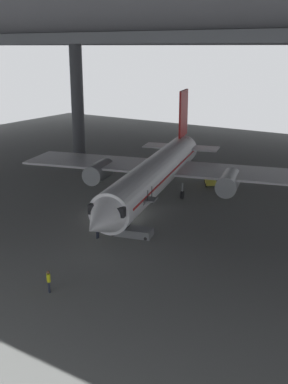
# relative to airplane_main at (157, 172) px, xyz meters

# --- Properties ---
(ground_plane) EXTENTS (110.00, 110.00, 0.00)m
(ground_plane) POSITION_rel_airplane_main_xyz_m (-0.93, -5.76, -3.36)
(ground_plane) COLOR slate
(hangar_structure) EXTENTS (121.00, 99.00, 18.31)m
(hangar_structure) POSITION_rel_airplane_main_xyz_m (-1.01, 7.98, 14.31)
(hangar_structure) COLOR #4C4F54
(hangar_structure) RESTS_ON ground_plane
(airplane_main) EXTENTS (33.85, 34.36, 10.98)m
(airplane_main) POSITION_rel_airplane_main_xyz_m (0.00, 0.00, 0.00)
(airplane_main) COLOR white
(airplane_main) RESTS_ON ground_plane
(boarding_stairs) EXTENTS (4.32, 2.41, 4.56)m
(boarding_stairs) POSITION_rel_airplane_main_xyz_m (3.04, -9.20, -2.64)
(boarding_stairs) COLOR slate
(boarding_stairs) RESTS_ON ground_plane
(crew_worker_near_nose) EXTENTS (0.46, 0.39, 1.63)m
(crew_worker_near_nose) POSITION_rel_airplane_main_xyz_m (3.91, -20.71, -2.44)
(crew_worker_near_nose) COLOR #232838
(crew_worker_near_nose) RESTS_ON ground_plane
(crew_worker_by_stairs) EXTENTS (0.23, 0.55, 1.59)m
(crew_worker_by_stairs) POSITION_rel_airplane_main_xyz_m (0.83, -11.40, -2.46)
(crew_worker_by_stairs) COLOR #232838
(crew_worker_by_stairs) RESTS_ON ground_plane
(baggage_tug) EXTENTS (2.16, 2.50, 0.90)m
(baggage_tug) POSITION_rel_airplane_main_xyz_m (2.10, 9.15, -2.83)
(baggage_tug) COLOR yellow
(baggage_tug) RESTS_ON ground_plane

